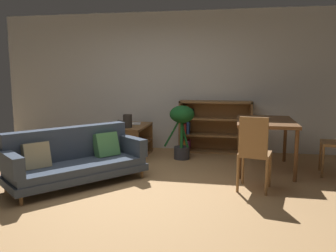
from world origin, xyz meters
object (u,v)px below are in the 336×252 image
(dining_chair_near, at_px, (254,150))
(desk_speaker, at_px, (128,121))
(dining_table, at_px, (265,125))
(fabric_couch, at_px, (75,159))
(bookshelf, at_px, (212,127))
(open_laptop, at_px, (130,123))
(potted_floor_plant, at_px, (182,124))
(media_console, at_px, (134,141))

(dining_chair_near, bearing_deg, desk_speaker, 148.22)
(dining_table, height_order, dining_chair_near, dining_chair_near)
(fabric_couch, xyz_separation_m, bookshelf, (1.73, 2.33, 0.15))
(fabric_couch, xyz_separation_m, dining_table, (2.64, 1.22, 0.36))
(open_laptop, relative_size, dining_chair_near, 0.50)
(dining_chair_near, xyz_separation_m, bookshelf, (-0.70, 2.22, -0.05))
(potted_floor_plant, bearing_deg, bookshelf, 55.22)
(media_console, bearing_deg, fabric_couch, -102.18)
(open_laptop, relative_size, bookshelf, 0.36)
(fabric_couch, bearing_deg, media_console, 77.82)
(media_console, xyz_separation_m, dining_table, (2.28, -0.45, 0.43))
(dining_table, height_order, bookshelf, bookshelf)
(open_laptop, distance_m, dining_table, 2.48)
(desk_speaker, xyz_separation_m, bookshelf, (1.40, 0.92, -0.20))
(desk_speaker, height_order, bookshelf, bookshelf)
(fabric_couch, distance_m, open_laptop, 1.87)
(fabric_couch, relative_size, open_laptop, 3.92)
(fabric_couch, distance_m, desk_speaker, 1.48)
(potted_floor_plant, relative_size, dining_chair_near, 0.97)
(media_console, relative_size, dining_chair_near, 1.04)
(potted_floor_plant, bearing_deg, open_laptop, 168.88)
(fabric_couch, xyz_separation_m, media_console, (0.36, 1.66, -0.06))
(bookshelf, bearing_deg, open_laptop, -161.81)
(open_laptop, distance_m, bookshelf, 1.57)
(fabric_couch, bearing_deg, desk_speaker, 76.97)
(desk_speaker, xyz_separation_m, dining_table, (2.31, -0.19, 0.02))
(dining_chair_near, bearing_deg, dining_table, 79.02)
(fabric_couch, xyz_separation_m, potted_floor_plant, (1.25, 1.64, 0.29))
(desk_speaker, bearing_deg, fabric_couch, -103.03)
(media_console, xyz_separation_m, dining_chair_near, (2.06, -1.56, 0.27))
(open_laptop, relative_size, potted_floor_plant, 0.51)
(dining_chair_near, distance_m, bookshelf, 2.33)
(fabric_couch, relative_size, dining_chair_near, 1.95)
(media_console, relative_size, dining_table, 0.80)
(media_console, relative_size, potted_floor_plant, 1.07)
(potted_floor_plant, bearing_deg, fabric_couch, -127.21)
(media_console, bearing_deg, open_laptop, 123.73)
(fabric_couch, distance_m, bookshelf, 2.90)
(dining_table, distance_m, bookshelf, 1.46)
(desk_speaker, distance_m, bookshelf, 1.69)
(media_console, bearing_deg, potted_floor_plant, -1.28)
(dining_chair_near, bearing_deg, fabric_couch, -177.44)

